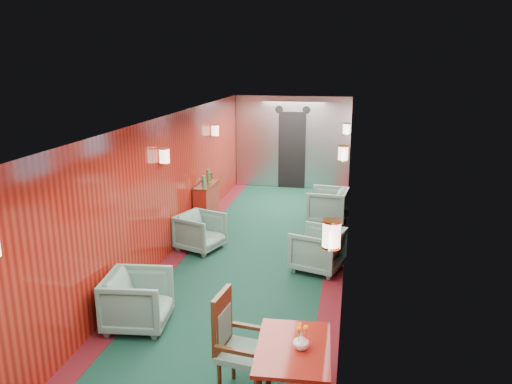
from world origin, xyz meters
TOP-DOWN VIEW (x-y plane):
  - room at (0.00, 0.00)m, footprint 12.00×12.10m
  - bulkhead at (0.00, 5.91)m, footprint 2.98×0.17m
  - windows_right at (1.49, 0.25)m, footprint 0.02×8.60m
  - wall_sconces at (0.00, 0.57)m, footprint 2.97×7.97m
  - dining_table at (1.10, -2.84)m, footprint 0.74×1.01m
  - side_chair at (0.48, -2.62)m, footprint 0.54×0.56m
  - credenza at (-1.34, 2.53)m, footprint 0.30×0.95m
  - flower_vase at (1.17, -2.86)m, footprint 0.16×0.16m
  - armchair_left_near at (-1.02, -1.59)m, footprint 0.86×0.85m
  - armchair_left_far at (-1.03, 1.11)m, footprint 0.92×0.91m
  - armchair_right_near at (1.08, 0.62)m, footprint 0.95×0.93m
  - armchair_right_far at (1.09, 3.10)m, footprint 0.88×0.86m

SIDE VIEW (x-z plane):
  - armchair_left_far at x=-1.03m, z-range 0.00..0.66m
  - armchair_right_near at x=1.08m, z-range 0.00..0.69m
  - armchair_left_near at x=-1.02m, z-range 0.00..0.71m
  - armchair_right_far at x=1.09m, z-range 0.00..0.72m
  - credenza at x=-1.34m, z-range -0.13..1.00m
  - side_chair at x=0.48m, z-range 0.05..1.13m
  - dining_table at x=1.10m, z-range 0.25..0.97m
  - flower_vase at x=1.17m, z-range 0.73..0.88m
  - bulkhead at x=0.00m, z-range -0.01..2.38m
  - windows_right at x=1.49m, z-range 1.05..1.85m
  - room at x=0.00m, z-range 0.43..2.83m
  - wall_sconces at x=0.00m, z-range 1.66..1.91m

